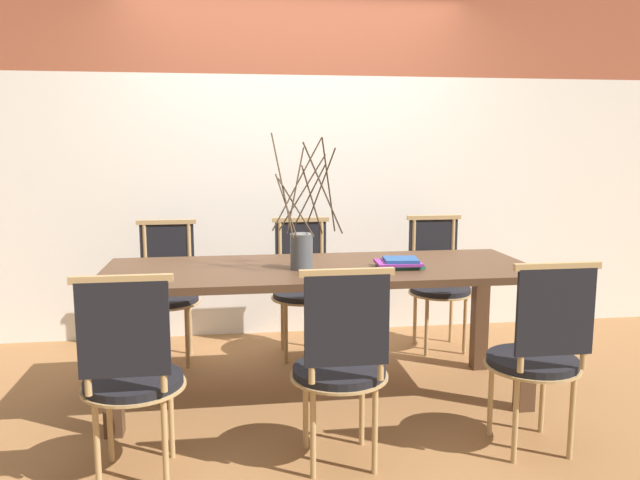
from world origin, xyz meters
TOP-DOWN VIEW (x-y plane):
  - ground_plane at (0.00, 0.00)m, footprint 16.00×16.00m
  - wall_rear at (0.00, 1.32)m, footprint 12.00×0.06m
  - dining_table at (0.00, 0.00)m, footprint 2.38×0.85m
  - chair_near_leftend at (-0.92, -0.78)m, footprint 0.44×0.44m
  - chair_near_left at (-0.02, -0.78)m, footprint 0.44×0.44m
  - chair_near_center at (0.91, -0.78)m, footprint 0.44×0.44m
  - chair_far_leftend at (-0.92, 0.78)m, footprint 0.44×0.44m
  - chair_far_left at (-0.01, 0.78)m, footprint 0.44×0.44m
  - chair_far_center at (0.96, 0.78)m, footprint 0.44×0.44m
  - vase_centerpiece at (-0.11, -0.05)m, footprint 0.38×0.41m
  - book_stack at (0.43, -0.09)m, footprint 0.26×0.21m

SIDE VIEW (x-z plane):
  - ground_plane at x=0.00m, z-range 0.00..0.00m
  - chair_near_leftend at x=-0.92m, z-range 0.03..0.96m
  - chair_near_left at x=-0.02m, z-range 0.03..0.96m
  - chair_near_center at x=0.91m, z-range 0.03..0.96m
  - chair_far_leftend at x=-0.92m, z-range 0.03..0.96m
  - chair_far_left at x=-0.01m, z-range 0.03..0.96m
  - chair_far_center at x=0.96m, z-range 0.03..0.96m
  - dining_table at x=0.00m, z-range 0.28..1.04m
  - book_stack at x=0.43m, z-range 0.77..0.82m
  - vase_centerpiece at x=-0.11m, z-range 0.53..1.27m
  - wall_rear at x=0.00m, z-range 0.00..3.20m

